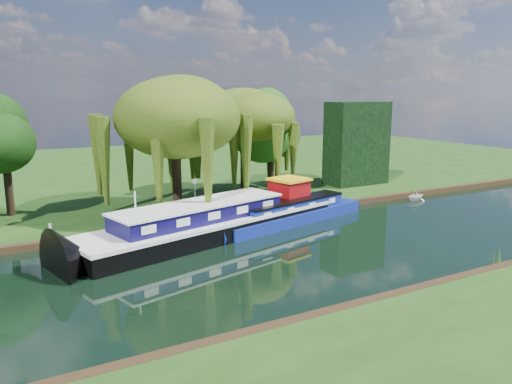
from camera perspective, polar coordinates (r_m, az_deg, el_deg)
ground at (r=28.93m, az=0.09°, el=-7.71°), size 120.00×120.00×0.00m
far_bank at (r=60.09m, az=-15.90°, el=2.20°), size 120.00×52.00×0.45m
dutch_barge at (r=33.31m, az=-4.74°, el=-3.37°), size 19.35×8.61×3.98m
narrowboat at (r=36.66m, az=4.30°, el=-2.48°), size 13.07×5.00×1.88m
white_cruiser at (r=46.31m, az=17.78°, el=-0.89°), size 2.11×1.87×1.03m
willow_left at (r=37.18m, az=-9.25°, el=8.27°), size 8.11×8.11×9.72m
willow_right at (r=43.71m, az=-1.36°, el=7.69°), size 6.91×6.91×8.42m
tree_far_mid at (r=40.42m, az=-26.89°, el=5.55°), size 5.08×5.08×8.31m
tree_far_right at (r=45.91m, az=1.75°, el=7.05°), size 4.87×4.87×7.97m
conifer_hedge at (r=50.02m, az=11.43°, el=5.49°), size 6.00×3.00×8.00m
lamppost at (r=37.70m, az=-7.02°, el=0.58°), size 0.36×0.36×2.56m
mooring_posts at (r=35.75m, az=-7.18°, el=-2.44°), size 19.16×0.16×1.00m
reeds_near at (r=27.44m, az=21.01°, el=-8.39°), size 33.70×1.50×1.10m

